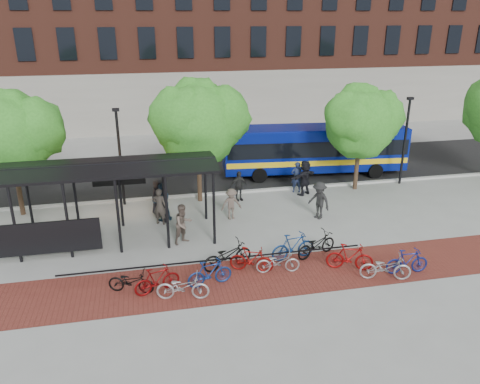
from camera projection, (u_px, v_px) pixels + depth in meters
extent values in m
plane|color=#9E9E99|center=(269.00, 221.00, 22.90)|extent=(160.00, 160.00, 0.00)
cube|color=black|center=(237.00, 170.00, 30.21)|extent=(160.00, 8.00, 0.01)
cube|color=#B7B7B2|center=(251.00, 191.00, 26.54)|extent=(160.00, 0.25, 0.12)
cube|color=maroon|center=(253.00, 278.00, 17.95)|extent=(24.00, 3.00, 0.01)
cube|color=black|center=(216.00, 270.00, 18.53)|extent=(12.00, 0.05, 0.95)
cube|color=brown|center=(302.00, 7.00, 44.98)|extent=(55.00, 14.00, 20.00)
cylinder|color=black|center=(15.00, 225.00, 18.53)|extent=(0.12, 0.12, 3.30)
cylinder|color=black|center=(29.00, 200.00, 21.00)|extent=(0.12, 0.12, 3.30)
cylinder|color=black|center=(67.00, 221.00, 18.91)|extent=(0.12, 0.12, 3.30)
cylinder|color=black|center=(75.00, 197.00, 21.38)|extent=(0.12, 0.12, 3.30)
cylinder|color=black|center=(118.00, 217.00, 19.29)|extent=(0.12, 0.12, 3.30)
cylinder|color=black|center=(120.00, 194.00, 21.76)|extent=(0.12, 0.12, 3.30)
cylinder|color=black|center=(167.00, 213.00, 19.67)|extent=(0.12, 0.12, 3.30)
cylinder|color=black|center=(164.00, 191.00, 22.14)|extent=(0.12, 0.12, 3.30)
cylinder|color=black|center=(214.00, 209.00, 20.05)|extent=(0.12, 0.12, 3.30)
cylinder|color=black|center=(205.00, 188.00, 22.52)|extent=(0.12, 0.12, 3.30)
cube|color=black|center=(44.00, 238.00, 18.91)|extent=(4.50, 0.08, 1.40)
cube|color=black|center=(89.00, 172.00, 19.05)|extent=(10.60, 1.65, 0.29)
cube|color=black|center=(92.00, 162.00, 20.33)|extent=(10.60, 1.65, 0.29)
cube|color=black|center=(95.00, 166.00, 21.11)|extent=(9.00, 0.10, 0.40)
cube|color=black|center=(119.00, 178.00, 21.58)|extent=(2.40, 0.12, 0.70)
cube|color=#FF7200|center=(119.00, 177.00, 21.66)|extent=(2.20, 0.02, 0.55)
cylinder|color=#382619|center=(19.00, 192.00, 23.22)|extent=(0.24, 0.24, 2.38)
sphere|color=#318022|center=(9.00, 137.00, 22.21)|extent=(4.00, 4.00, 4.00)
sphere|color=#318022|center=(32.00, 129.00, 22.48)|extent=(3.20, 3.20, 3.20)
sphere|color=#318022|center=(11.00, 119.00, 22.31)|extent=(2.80, 2.80, 2.80)
cylinder|color=#382619|center=(199.00, 179.00, 24.90)|extent=(0.24, 0.24, 2.52)
sphere|color=#318022|center=(198.00, 124.00, 23.84)|extent=(4.20, 4.20, 4.20)
sphere|color=#318022|center=(217.00, 117.00, 24.12)|extent=(3.36, 3.36, 3.36)
sphere|color=#318022|center=(181.00, 119.00, 23.27)|extent=(3.15, 3.15, 3.15)
sphere|color=#318022|center=(198.00, 107.00, 23.94)|extent=(2.94, 2.94, 2.94)
cylinder|color=#382619|center=(356.00, 170.00, 26.65)|extent=(0.24, 0.24, 2.27)
sphere|color=#318022|center=(361.00, 124.00, 25.70)|extent=(3.80, 3.80, 3.80)
sphere|color=#318022|center=(376.00, 117.00, 25.95)|extent=(3.04, 3.04, 3.04)
sphere|color=#318022|center=(351.00, 119.00, 25.13)|extent=(2.85, 2.85, 2.85)
sphere|color=#318022|center=(361.00, 108.00, 25.79)|extent=(2.66, 2.66, 2.66)
cylinder|color=black|center=(120.00, 159.00, 23.97)|extent=(0.14, 0.14, 5.00)
cube|color=black|center=(116.00, 110.00, 23.05)|extent=(0.35, 0.20, 0.15)
cylinder|color=black|center=(405.00, 143.00, 27.00)|extent=(0.14, 0.14, 5.00)
cube|color=black|center=(410.00, 98.00, 26.09)|extent=(0.35, 0.20, 0.15)
cube|color=navy|center=(314.00, 148.00, 28.94)|extent=(11.41, 3.45, 2.57)
cube|color=black|center=(314.00, 144.00, 28.87)|extent=(11.19, 3.47, 0.94)
cube|color=yellow|center=(314.00, 157.00, 29.17)|extent=(11.30, 3.49, 0.33)
cube|color=navy|center=(315.00, 128.00, 28.50)|extent=(11.16, 3.19, 0.17)
cylinder|color=black|center=(260.00, 175.00, 27.88)|extent=(0.92, 0.34, 0.90)
cylinder|color=black|center=(254.00, 163.00, 30.14)|extent=(0.92, 0.34, 0.90)
cylinder|color=black|center=(375.00, 171.00, 28.64)|extent=(0.92, 0.34, 0.90)
cylinder|color=black|center=(361.00, 160.00, 30.90)|extent=(0.92, 0.34, 0.90)
imported|color=black|center=(131.00, 281.00, 16.89)|extent=(1.81, 1.13, 0.90)
imported|color=maroon|center=(157.00, 280.00, 16.86)|extent=(1.78, 0.98, 1.03)
imported|color=#A3A2A5|center=(183.00, 287.00, 16.48)|extent=(1.97, 0.99, 0.99)
imported|color=navy|center=(210.00, 273.00, 17.30)|extent=(1.79, 0.80, 1.04)
imported|color=black|center=(227.00, 255.00, 18.49)|extent=(2.23, 1.32, 1.10)
imported|color=maroon|center=(251.00, 259.00, 18.25)|extent=(1.79, 1.09, 1.04)
imported|color=#A2A2A4|center=(278.00, 262.00, 18.20)|extent=(1.77, 0.78, 0.90)
imported|color=navy|center=(293.00, 246.00, 19.15)|extent=(1.99, 0.85, 1.16)
imported|color=black|center=(316.00, 245.00, 19.42)|extent=(2.08, 1.36, 1.03)
imported|color=maroon|center=(350.00, 257.00, 18.36)|extent=(1.90, 1.14, 1.10)
imported|color=#9A9A9D|center=(385.00, 267.00, 17.70)|extent=(2.05, 1.16, 1.02)
imported|color=navy|center=(407.00, 261.00, 18.11)|extent=(1.75, 0.58, 1.03)
imported|color=black|center=(158.00, 197.00, 23.42)|extent=(1.05, 1.00, 1.81)
imported|color=#39342E|center=(160.00, 206.00, 22.24)|extent=(0.78, 0.67, 1.81)
imported|color=#1B2D3F|center=(162.00, 202.00, 22.66)|extent=(1.01, 0.84, 1.90)
imported|color=brown|center=(231.00, 204.00, 22.84)|extent=(1.06, 0.66, 1.57)
imported|color=#262626|center=(239.00, 186.00, 25.10)|extent=(1.04, 0.62, 1.65)
imported|color=black|center=(305.00, 178.00, 25.86)|extent=(1.90, 1.38, 1.98)
imported|color=#1F2948|center=(297.00, 177.00, 26.25)|extent=(0.70, 0.50, 1.78)
imported|color=brown|center=(183.00, 224.00, 20.39)|extent=(1.11, 1.04, 1.82)
imported|color=black|center=(319.00, 200.00, 22.85)|extent=(1.22, 1.41, 1.89)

